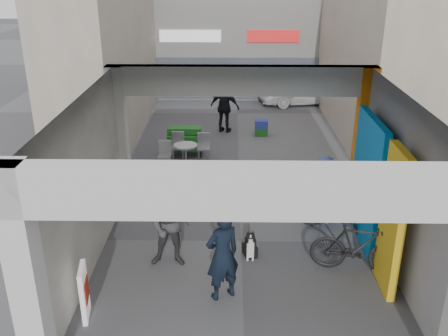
{
  "coord_description": "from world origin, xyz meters",
  "views": [
    {
      "loc": [
        -0.23,
        -9.61,
        5.79
      ],
      "look_at": [
        -0.4,
        1.0,
        1.34
      ],
      "focal_mm": 40.0,
      "sensor_mm": 36.0,
      "label": 1
    }
  ],
  "objects_px": {
    "cafe_set": "(183,155)",
    "produce_stand": "(184,144)",
    "man_with_dog": "(222,255)",
    "white_van": "(301,90)",
    "man_back_turned": "(171,225)",
    "bicycle_rear": "(358,247)",
    "bicycle_front": "(339,211)",
    "man_crates": "(225,107)",
    "border_collie": "(250,247)",
    "man_elderly": "(323,189)"
  },
  "relations": [
    {
      "from": "cafe_set",
      "to": "produce_stand",
      "type": "distance_m",
      "value": 0.89
    },
    {
      "from": "man_with_dog",
      "to": "white_van",
      "type": "distance_m",
      "value": 13.84
    },
    {
      "from": "man_back_turned",
      "to": "bicycle_rear",
      "type": "distance_m",
      "value": 3.73
    },
    {
      "from": "man_back_turned",
      "to": "bicycle_front",
      "type": "bearing_deg",
      "value": 21.52
    },
    {
      "from": "cafe_set",
      "to": "bicycle_rear",
      "type": "height_order",
      "value": "bicycle_rear"
    },
    {
      "from": "cafe_set",
      "to": "man_crates",
      "type": "distance_m",
      "value": 3.45
    },
    {
      "from": "man_back_turned",
      "to": "man_crates",
      "type": "distance_m",
      "value": 8.6
    },
    {
      "from": "bicycle_rear",
      "to": "white_van",
      "type": "xyz_separation_m",
      "value": [
        0.49,
        12.61,
        0.06
      ]
    },
    {
      "from": "man_with_dog",
      "to": "bicycle_rear",
      "type": "relative_size",
      "value": 0.97
    },
    {
      "from": "man_with_dog",
      "to": "bicycle_front",
      "type": "distance_m",
      "value": 3.57
    },
    {
      "from": "man_crates",
      "to": "man_back_turned",
      "type": "bearing_deg",
      "value": 105.35
    },
    {
      "from": "cafe_set",
      "to": "man_with_dog",
      "type": "bearing_deg",
      "value": -78.38
    },
    {
      "from": "white_van",
      "to": "bicycle_rear",
      "type": "bearing_deg",
      "value": 166.53
    },
    {
      "from": "bicycle_front",
      "to": "man_with_dog",
      "type": "bearing_deg",
      "value": 160.54
    },
    {
      "from": "cafe_set",
      "to": "man_crates",
      "type": "bearing_deg",
      "value": 68.79
    },
    {
      "from": "man_crates",
      "to": "produce_stand",
      "type": "bearing_deg",
      "value": 82.67
    },
    {
      "from": "produce_stand",
      "to": "bicycle_front",
      "type": "xyz_separation_m",
      "value": [
        3.95,
        -4.91,
        0.2
      ]
    },
    {
      "from": "bicycle_rear",
      "to": "white_van",
      "type": "height_order",
      "value": "white_van"
    },
    {
      "from": "cafe_set",
      "to": "bicycle_front",
      "type": "relative_size",
      "value": 0.72
    },
    {
      "from": "produce_stand",
      "to": "man_with_dog",
      "type": "distance_m",
      "value": 7.47
    },
    {
      "from": "man_with_dog",
      "to": "man_back_turned",
      "type": "distance_m",
      "value": 1.49
    },
    {
      "from": "produce_stand",
      "to": "man_crates",
      "type": "relative_size",
      "value": 0.69
    },
    {
      "from": "cafe_set",
      "to": "border_collie",
      "type": "height_order",
      "value": "cafe_set"
    },
    {
      "from": "cafe_set",
      "to": "produce_stand",
      "type": "height_order",
      "value": "cafe_set"
    },
    {
      "from": "border_collie",
      "to": "produce_stand",
      "type": "bearing_deg",
      "value": 88.9
    },
    {
      "from": "produce_stand",
      "to": "bicycle_front",
      "type": "bearing_deg",
      "value": -32.43
    },
    {
      "from": "man_crates",
      "to": "bicycle_rear",
      "type": "relative_size",
      "value": 1.0
    },
    {
      "from": "man_crates",
      "to": "white_van",
      "type": "distance_m",
      "value": 5.06
    },
    {
      "from": "man_back_turned",
      "to": "bicycle_rear",
      "type": "relative_size",
      "value": 0.97
    },
    {
      "from": "cafe_set",
      "to": "bicycle_front",
      "type": "bearing_deg",
      "value": -45.68
    },
    {
      "from": "cafe_set",
      "to": "bicycle_rear",
      "type": "bearing_deg",
      "value": -54.47
    },
    {
      "from": "man_elderly",
      "to": "produce_stand",
      "type": "bearing_deg",
      "value": 153.82
    },
    {
      "from": "cafe_set",
      "to": "man_crates",
      "type": "height_order",
      "value": "man_crates"
    },
    {
      "from": "produce_stand",
      "to": "border_collie",
      "type": "relative_size",
      "value": 1.97
    },
    {
      "from": "white_van",
      "to": "cafe_set",
      "type": "bearing_deg",
      "value": 136.33
    },
    {
      "from": "border_collie",
      "to": "bicycle_rear",
      "type": "distance_m",
      "value": 2.18
    },
    {
      "from": "man_elderly",
      "to": "white_van",
      "type": "xyz_separation_m",
      "value": [
        0.84,
        10.48,
        -0.2
      ]
    },
    {
      "from": "bicycle_rear",
      "to": "bicycle_front",
      "type": "bearing_deg",
      "value": 13.68
    },
    {
      "from": "man_crates",
      "to": "bicycle_front",
      "type": "xyz_separation_m",
      "value": [
        2.69,
        -7.18,
        -0.39
      ]
    },
    {
      "from": "man_back_turned",
      "to": "white_van",
      "type": "height_order",
      "value": "man_back_turned"
    },
    {
      "from": "bicycle_front",
      "to": "border_collie",
      "type": "bearing_deg",
      "value": 145.85
    },
    {
      "from": "produce_stand",
      "to": "man_crates",
      "type": "distance_m",
      "value": 2.67
    },
    {
      "from": "man_elderly",
      "to": "bicycle_rear",
      "type": "bearing_deg",
      "value": -57.07
    },
    {
      "from": "man_with_dog",
      "to": "bicycle_rear",
      "type": "height_order",
      "value": "man_with_dog"
    },
    {
      "from": "bicycle_front",
      "to": "white_van",
      "type": "xyz_separation_m",
      "value": [
        0.55,
        11.05,
        0.08
      ]
    },
    {
      "from": "produce_stand",
      "to": "man_elderly",
      "type": "distance_m",
      "value": 5.69
    },
    {
      "from": "cafe_set",
      "to": "man_crates",
      "type": "xyz_separation_m",
      "value": [
        1.23,
        3.16,
        0.62
      ]
    },
    {
      "from": "produce_stand",
      "to": "white_van",
      "type": "relative_size",
      "value": 0.36
    },
    {
      "from": "bicycle_front",
      "to": "produce_stand",
      "type": "bearing_deg",
      "value": 66.39
    },
    {
      "from": "bicycle_front",
      "to": "cafe_set",
      "type": "bearing_deg",
      "value": 71.85
    }
  ]
}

